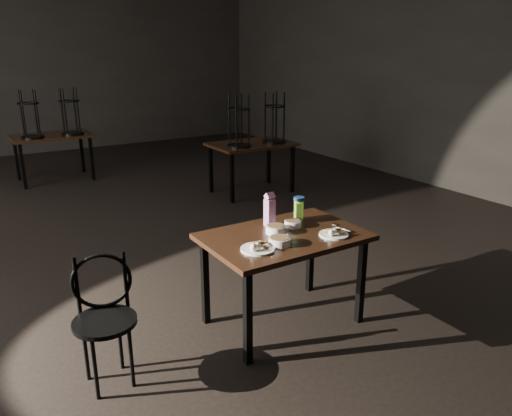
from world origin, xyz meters
TOP-DOWN VIEW (x-y plane):
  - room at (-0.06, 0.01)m, footprint 12.00×12.04m
  - main_table at (0.60, -2.15)m, footprint 1.20×0.80m
  - plate_left at (0.27, -2.30)m, footprint 0.24×0.24m
  - plate_right at (0.90, -2.37)m, footprint 0.22×0.22m
  - bowl_near at (0.56, -2.09)m, footprint 0.15×0.15m
  - bowl_far at (0.75, -2.05)m, footprint 0.13×0.13m
  - bowl_big at (0.45, -2.30)m, footprint 0.16×0.16m
  - juice_carton at (0.61, -1.94)m, footprint 0.07×0.07m
  - water_bottle at (0.90, -1.94)m, footprint 0.09×0.09m
  - spoon at (1.06, -2.21)m, footprint 0.06×0.21m
  - bentwood_chair at (-0.78, -2.11)m, footprint 0.44×0.43m
  - bg_table_right at (2.36, 1.13)m, footprint 1.20×0.80m
  - bg_table_far at (0.01, 3.45)m, footprint 1.20×0.80m

SIDE VIEW (x-z plane):
  - bentwood_chair at x=-0.78m, z-range 0.08..0.93m
  - main_table at x=0.60m, z-range 0.30..1.05m
  - bg_table_right at x=2.36m, z-range 0.01..1.49m
  - bg_table_far at x=0.01m, z-range 0.01..1.49m
  - spoon at x=1.06m, z-range 0.75..0.76m
  - plate_right at x=0.90m, z-range 0.73..0.81m
  - plate_left at x=0.27m, z-range 0.73..0.81m
  - bowl_far at x=0.75m, z-range 0.75..0.80m
  - bowl_big at x=0.45m, z-range 0.75..0.81m
  - bowl_near at x=0.56m, z-range 0.75..0.81m
  - water_bottle at x=0.90m, z-range 0.75..0.95m
  - juice_carton at x=0.61m, z-range 0.74..1.02m
  - room at x=-0.06m, z-range 0.72..3.94m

